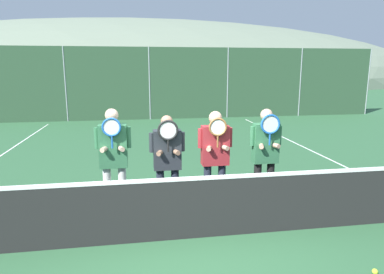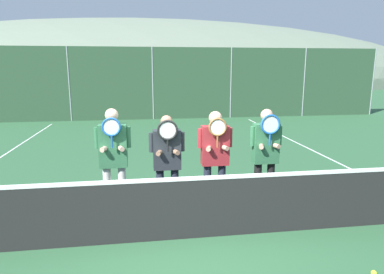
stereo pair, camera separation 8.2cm
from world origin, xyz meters
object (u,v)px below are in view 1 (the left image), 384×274
(car_center, at_px, (209,94))
(player_leftmost, at_px, (114,155))
(player_rightmost, at_px, (265,151))
(car_far_left, at_px, (16,98))
(player_center_left, at_px, (167,158))
(tennis_ball_on_court, at_px, (375,271))
(player_center_right, at_px, (215,153))
(car_left_of_center, at_px, (117,96))

(car_center, bearing_deg, player_leftmost, -108.10)
(player_rightmost, xyz_separation_m, car_far_left, (-8.40, 13.96, -0.20))
(player_center_left, height_order, car_far_left, player_center_left)
(car_center, bearing_deg, tennis_ball_on_court, -94.77)
(player_center_right, distance_m, player_rightmost, 0.87)
(player_rightmost, height_order, car_center, car_center)
(player_leftmost, relative_size, player_rightmost, 1.03)
(player_center_right, xyz_separation_m, car_far_left, (-7.54, 13.90, -0.20))
(car_left_of_center, bearing_deg, player_center_right, -80.68)
(player_center_left, distance_m, car_left_of_center, 14.35)
(car_left_of_center, height_order, car_center, car_center)
(player_center_left, bearing_deg, car_far_left, 115.70)
(player_center_left, distance_m, car_center, 14.36)
(player_leftmost, xyz_separation_m, player_center_right, (1.68, -0.00, -0.03))
(player_leftmost, distance_m, tennis_ball_on_court, 3.98)
(player_rightmost, distance_m, car_far_left, 16.30)
(player_center_left, relative_size, car_center, 0.41)
(player_center_right, xyz_separation_m, player_rightmost, (0.87, -0.06, 0.01))
(player_rightmost, relative_size, car_left_of_center, 0.39)
(player_rightmost, xyz_separation_m, car_left_of_center, (-3.20, 14.27, -0.18))
(player_center_right, bearing_deg, player_leftmost, 179.93)
(player_center_left, distance_m, player_center_right, 0.82)
(car_left_of_center, distance_m, tennis_ball_on_court, 16.82)
(tennis_ball_on_court, bearing_deg, car_far_left, 119.40)
(car_far_left, bearing_deg, car_center, -0.43)
(player_center_left, relative_size, player_rightmost, 0.96)
(player_rightmost, height_order, car_far_left, player_rightmost)
(player_center_left, distance_m, car_far_left, 15.50)
(player_rightmost, height_order, car_left_of_center, player_rightmost)
(player_leftmost, distance_m, player_rightmost, 2.55)
(player_rightmost, bearing_deg, car_center, 81.92)
(player_rightmost, bearing_deg, player_leftmost, 178.60)
(player_center_left, xyz_separation_m, car_left_of_center, (-1.52, 14.27, -0.13))
(car_far_left, bearing_deg, car_left_of_center, 3.36)
(car_far_left, relative_size, car_left_of_center, 0.94)
(player_center_right, distance_m, tennis_ball_on_court, 2.81)
(player_center_right, height_order, car_far_left, player_center_right)
(car_center, height_order, tennis_ball_on_court, car_center)
(car_center, xyz_separation_m, tennis_ball_on_court, (-1.33, -15.97, -0.92))
(player_rightmost, bearing_deg, tennis_ball_on_court, -72.95)
(player_leftmost, xyz_separation_m, player_rightmost, (2.55, -0.06, -0.02))
(player_leftmost, relative_size, player_center_left, 1.07)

